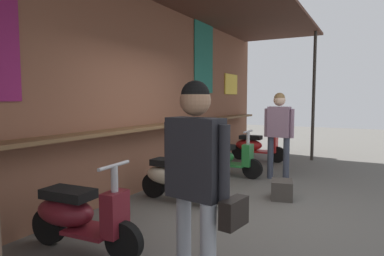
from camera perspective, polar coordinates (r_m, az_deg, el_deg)
ground_plane at (r=4.98m, az=8.51°, el=-13.79°), size 31.24×31.24×0.00m
market_stall_facade at (r=5.64m, az=-9.47°, el=8.53°), size 11.16×2.46×3.53m
scooter_maroon at (r=3.81m, az=-18.84°, el=-13.77°), size 0.49×1.40×0.97m
scooter_cream at (r=5.29m, az=-2.80°, el=-8.25°), size 0.46×1.40×0.97m
scooter_green at (r=7.03m, az=5.72°, el=-4.95°), size 0.46×1.40×0.97m
scooter_red at (r=8.84m, az=10.65°, el=-2.98°), size 0.46×1.40×0.97m
shopper_with_handbag at (r=2.52m, az=0.85°, el=-7.21°), size 0.31×0.68×1.73m
shopper_passing at (r=6.81m, az=14.54°, el=0.33°), size 0.23×0.58×1.72m
merchandise_crate at (r=5.64m, az=14.99°, el=-10.06°), size 0.48×0.42×0.30m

